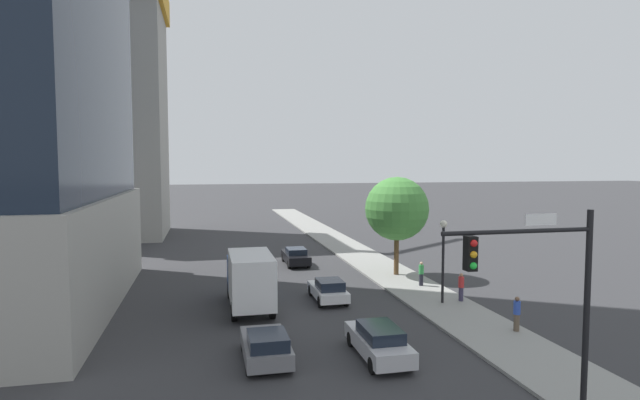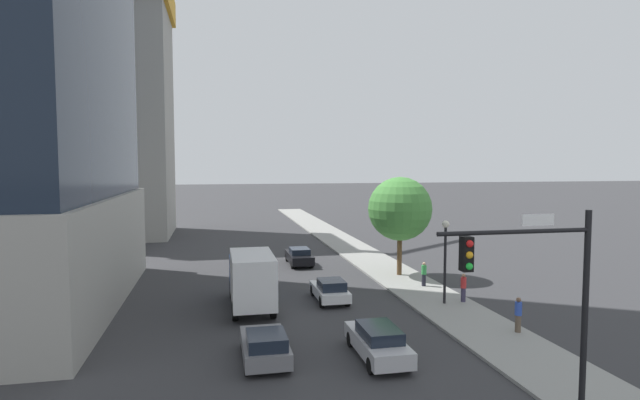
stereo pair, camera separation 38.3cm
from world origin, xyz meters
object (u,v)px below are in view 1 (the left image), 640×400
(pedestrian_green_shirt, at_px, (421,273))
(pedestrian_red_shirt, at_px, (461,287))
(street_lamp, at_px, (443,248))
(pedestrian_blue_shirt, at_px, (517,313))
(car_white, at_px, (328,290))
(construction_building, at_px, (96,98))
(box_truck, at_px, (250,278))
(car_black, at_px, (296,256))
(car_silver, at_px, (379,341))
(traffic_light_pole, at_px, (542,280))
(car_gray, at_px, (266,346))
(street_tree, at_px, (397,209))

(pedestrian_green_shirt, height_order, pedestrian_red_shirt, pedestrian_red_shirt)
(street_lamp, bearing_deg, pedestrian_blue_shirt, -77.13)
(car_white, bearing_deg, construction_building, 120.72)
(box_truck, relative_size, pedestrian_green_shirt, 4.24)
(box_truck, xyz_separation_m, pedestrian_red_shirt, (12.57, -1.55, -0.85))
(pedestrian_red_shirt, xyz_separation_m, pedestrian_blue_shirt, (-0.01, -5.63, 0.02))
(car_black, relative_size, pedestrian_green_shirt, 2.80)
(construction_building, relative_size, pedestrian_red_shirt, 22.81)
(street_lamp, height_order, car_silver, street_lamp)
(car_black, bearing_deg, traffic_light_pole, -83.70)
(car_silver, relative_size, car_black, 1.01)
(pedestrian_green_shirt, distance_m, pedestrian_blue_shirt, 9.80)
(construction_building, height_order, car_gray, construction_building)
(car_gray, bearing_deg, construction_building, 109.39)
(street_tree, relative_size, car_silver, 1.59)
(construction_building, height_order, pedestrian_red_shirt, construction_building)
(car_white, bearing_deg, box_truck, -172.40)
(car_black, bearing_deg, construction_building, 132.70)
(traffic_light_pole, distance_m, car_silver, 8.32)
(street_lamp, bearing_deg, pedestrian_green_shirt, 82.93)
(street_lamp, relative_size, car_white, 1.23)
(construction_building, relative_size, pedestrian_blue_shirt, 22.42)
(street_tree, bearing_deg, pedestrian_green_shirt, -84.01)
(pedestrian_blue_shirt, bearing_deg, box_truck, 150.26)
(car_black, distance_m, pedestrian_blue_shirt, 20.91)
(street_lamp, relative_size, car_gray, 1.22)
(car_white, bearing_deg, traffic_light_pole, -79.18)
(car_black, height_order, pedestrian_blue_shirt, pedestrian_blue_shirt)
(street_tree, xyz_separation_m, pedestrian_blue_shirt, (1.12, -13.42, -4.06))
(traffic_light_pole, relative_size, car_white, 1.70)
(construction_building, height_order, street_lamp, construction_building)
(construction_building, height_order, box_truck, construction_building)
(street_lamp, relative_size, pedestrian_green_shirt, 3.04)
(traffic_light_pole, xyz_separation_m, car_silver, (-3.04, 6.61, -4.04))
(construction_building, height_order, pedestrian_green_shirt, construction_building)
(construction_building, relative_size, car_gray, 9.56)
(box_truck, bearing_deg, construction_building, 113.61)
(car_silver, relative_size, pedestrian_blue_shirt, 2.66)
(street_tree, distance_m, car_white, 9.71)
(street_tree, bearing_deg, traffic_light_pole, -99.42)
(traffic_light_pole, height_order, pedestrian_blue_shirt, traffic_light_pole)
(street_tree, height_order, car_white, street_tree)
(car_gray, xyz_separation_m, pedestrian_red_shirt, (12.57, 6.50, 0.30))
(construction_building, relative_size, pedestrian_green_shirt, 23.81)
(box_truck, bearing_deg, car_white, 7.60)
(car_black, height_order, box_truck, box_truck)
(car_gray, xyz_separation_m, box_truck, (0.00, 8.05, 1.15))
(traffic_light_pole, relative_size, pedestrian_green_shirt, 4.19)
(construction_building, relative_size, traffic_light_pole, 5.68)
(pedestrian_green_shirt, bearing_deg, car_white, -164.45)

